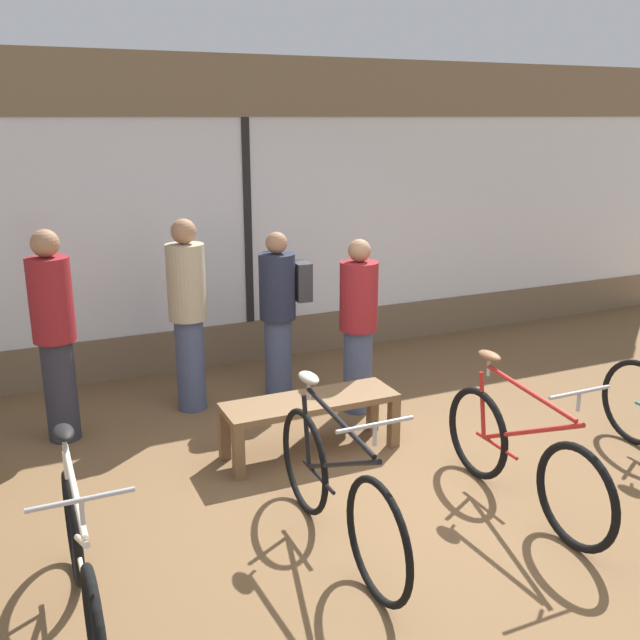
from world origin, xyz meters
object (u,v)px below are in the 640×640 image
(bicycle_right, at_px, (521,456))
(customer_mid_floor, at_px, (188,312))
(display_bench, at_px, (310,409))
(customer_by_window, at_px, (280,310))
(customer_near_rack, at_px, (54,332))
(bicycle_far_left, at_px, (82,568))
(bicycle_left, at_px, (336,490))
(customer_near_bench, at_px, (358,324))

(bicycle_right, xyz_separation_m, customer_mid_floor, (-1.62, 2.62, 0.55))
(display_bench, bearing_deg, customer_by_window, 79.79)
(bicycle_right, xyz_separation_m, customer_near_rack, (-2.75, 2.43, 0.55))
(customer_near_rack, relative_size, customer_by_window, 1.11)
(bicycle_far_left, xyz_separation_m, bicycle_left, (1.51, 0.13, 0.03))
(customer_near_bench, bearing_deg, bicycle_left, -120.60)
(customer_near_rack, height_order, customer_mid_floor, customer_near_rack)
(bicycle_left, relative_size, display_bench, 1.25)
(customer_near_rack, xyz_separation_m, customer_by_window, (2.00, 0.14, -0.08))
(bicycle_right, height_order, customer_near_rack, customer_near_rack)
(bicycle_right, height_order, display_bench, bicycle_right)
(bicycle_far_left, distance_m, customer_by_window, 3.41)
(display_bench, bearing_deg, bicycle_far_left, -143.37)
(bicycle_far_left, relative_size, customer_near_bench, 1.04)
(bicycle_right, bearing_deg, bicycle_far_left, -178.85)
(bicycle_far_left, height_order, customer_near_bench, customer_near_bench)
(bicycle_far_left, xyz_separation_m, customer_mid_floor, (1.25, 2.68, 0.56))
(bicycle_far_left, bearing_deg, customer_near_rack, 87.35)
(bicycle_left, bearing_deg, bicycle_far_left, -175.00)
(customer_near_rack, distance_m, customer_by_window, 2.00)
(bicycle_left, relative_size, customer_near_rack, 0.99)
(customer_near_rack, height_order, customer_by_window, customer_near_rack)
(bicycle_left, height_order, customer_near_rack, customer_near_rack)
(customer_mid_floor, bearing_deg, customer_near_bench, -25.83)
(bicycle_far_left, distance_m, customer_near_rack, 2.56)
(customer_by_window, height_order, customer_mid_floor, customer_mid_floor)
(customer_near_rack, bearing_deg, display_bench, -31.40)
(display_bench, bearing_deg, customer_near_rack, 148.60)
(customer_mid_floor, distance_m, customer_near_bench, 1.53)
(customer_mid_floor, bearing_deg, customer_near_rack, -170.57)
(bicycle_far_left, distance_m, bicycle_left, 1.52)
(bicycle_right, bearing_deg, customer_near_rack, 138.53)
(customer_near_rack, bearing_deg, customer_near_bench, -10.71)
(display_bench, distance_m, customer_near_bench, 1.06)
(display_bench, relative_size, customer_mid_floor, 0.80)
(bicycle_left, bearing_deg, customer_near_rack, 120.60)
(customer_near_rack, bearing_deg, bicycle_far_left, -92.65)
(customer_mid_floor, bearing_deg, display_bench, -63.39)
(bicycle_left, distance_m, customer_near_bench, 2.23)
(bicycle_left, bearing_deg, customer_by_window, 76.46)
(display_bench, height_order, customer_near_bench, customer_near_bench)
(bicycle_far_left, xyz_separation_m, customer_by_window, (2.11, 2.63, 0.48))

